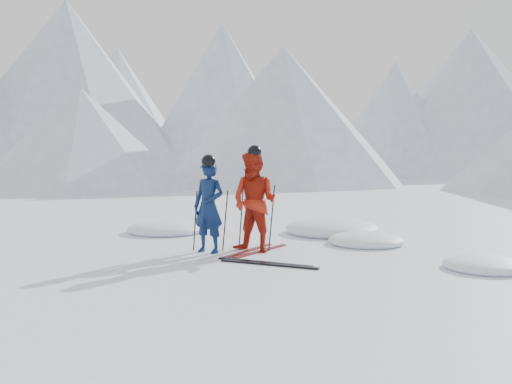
# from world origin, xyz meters

# --- Properties ---
(ground) EXTENTS (160.00, 160.00, 0.00)m
(ground) POSITION_xyz_m (0.00, 0.00, 0.00)
(ground) COLOR white
(ground) RESTS_ON ground
(mountain_range) EXTENTS (106.15, 62.94, 15.53)m
(mountain_range) POSITION_xyz_m (5.71, 35.31, 6.72)
(mountain_range) COLOR #B2BCD1
(mountain_range) RESTS_ON ground
(skier_blue) EXTENTS (0.71, 0.59, 1.69)m
(skier_blue) POSITION_xyz_m (-2.22, 0.16, 0.84)
(skier_blue) COLOR #0B1C43
(skier_blue) RESTS_ON ground
(skier_red) EXTENTS (1.10, 0.98, 1.86)m
(skier_red) POSITION_xyz_m (-1.41, 0.39, 0.93)
(skier_red) COLOR #A91E0D
(skier_red) RESTS_ON ground
(pole_blue_left) EXTENTS (0.11, 0.08, 1.12)m
(pole_blue_left) POSITION_xyz_m (-2.52, 0.31, 0.56)
(pole_blue_left) COLOR black
(pole_blue_left) RESTS_ON ground
(pole_blue_right) EXTENTS (0.11, 0.07, 1.12)m
(pole_blue_right) POSITION_xyz_m (-1.97, 0.41, 0.56)
(pole_blue_right) COLOR black
(pole_blue_right) RESTS_ON ground
(pole_red_left) EXTENTS (0.12, 0.10, 1.24)m
(pole_red_left) POSITION_xyz_m (-1.71, 0.64, 0.62)
(pole_red_left) COLOR black
(pole_red_left) RESTS_ON ground
(pole_red_right) EXTENTS (0.12, 0.09, 1.24)m
(pole_red_right) POSITION_xyz_m (-1.11, 0.54, 0.62)
(pole_red_right) COLOR black
(pole_red_right) RESTS_ON ground
(ski_worn_left) EXTENTS (0.65, 1.63, 0.03)m
(ski_worn_left) POSITION_xyz_m (-1.53, 0.39, 0.01)
(ski_worn_left) COLOR black
(ski_worn_left) RESTS_ON ground
(ski_worn_right) EXTENTS (0.76, 1.60, 0.03)m
(ski_worn_right) POSITION_xyz_m (-1.29, 0.39, 0.01)
(ski_worn_right) COLOR black
(ski_worn_right) RESTS_ON ground
(ski_loose_a) EXTENTS (1.65, 0.58, 0.03)m
(ski_loose_a) POSITION_xyz_m (-1.06, -0.68, 0.01)
(ski_loose_a) COLOR black
(ski_loose_a) RESTS_ON ground
(ski_loose_b) EXTENTS (1.67, 0.53, 0.03)m
(ski_loose_b) POSITION_xyz_m (-0.96, -0.83, 0.01)
(ski_loose_b) COLOR black
(ski_loose_b) RESTS_ON ground
(snow_lumps) EXTENTS (7.83, 5.37, 0.47)m
(snow_lumps) POSITION_xyz_m (-0.74, 2.36, 0.00)
(snow_lumps) COLOR white
(snow_lumps) RESTS_ON ground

